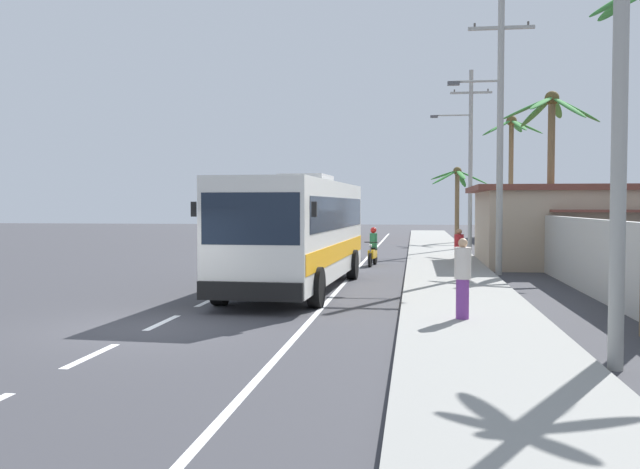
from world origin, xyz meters
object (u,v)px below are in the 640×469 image
object	(u,v)px
coach_bus_far_lane	(314,213)
palm_second	(511,153)
utility_pole_nearest	(620,91)
palm_fourth	(457,188)
utility_pole_mid	(499,129)
utility_pole_far	(469,155)
pedestrian_near_kerb	(463,277)
coach_bus_foreground	(298,229)
motorcycle_beside_bus	(373,250)
palm_nearest	(551,139)
pedestrian_midwalk	(459,248)

from	to	relation	value
coach_bus_far_lane	palm_second	world-z (taller)	palm_second
utility_pole_nearest	palm_fourth	world-z (taller)	utility_pole_nearest
utility_pole_mid	utility_pole_far	size ratio (longest dim) A/B	0.98
pedestrian_near_kerb	utility_pole_far	xyz separation A→B (m)	(2.10, 26.27, 4.49)
coach_bus_foreground	coach_bus_far_lane	bearing A→B (deg)	97.26
coach_bus_far_lane	palm_second	size ratio (longest dim) A/B	1.69
palm_fourth	motorcycle_beside_bus	bearing A→B (deg)	-104.71
coach_bus_far_lane	palm_nearest	xyz separation A→B (m)	(12.85, -24.34, 3.21)
utility_pole_mid	utility_pole_nearest	bearing A→B (deg)	-89.63
coach_bus_foreground	utility_pole_far	bearing A→B (deg)	71.76
utility_pole_mid	palm_nearest	size ratio (longest dim) A/B	1.45
utility_pole_far	utility_pole_mid	bearing A→B (deg)	-90.33
palm_nearest	palm_second	size ratio (longest dim) A/B	0.95
motorcycle_beside_bus	utility_pole_mid	bearing A→B (deg)	-35.85
coach_bus_foreground	palm_fourth	distance (m)	26.85
coach_bus_foreground	palm_nearest	world-z (taller)	palm_nearest
pedestrian_near_kerb	palm_nearest	xyz separation A→B (m)	(4.24, 13.14, 4.13)
pedestrian_midwalk	palm_second	xyz separation A→B (m)	(3.46, 11.62, 4.47)
coach_bus_far_lane	utility_pole_far	bearing A→B (deg)	-46.32
coach_bus_foreground	palm_second	distance (m)	19.98
pedestrian_near_kerb	utility_pole_nearest	bearing A→B (deg)	14.55
pedestrian_midwalk	palm_nearest	size ratio (longest dim) A/B	0.22
pedestrian_near_kerb	coach_bus_far_lane	bearing A→B (deg)	178.89
pedestrian_near_kerb	pedestrian_midwalk	world-z (taller)	pedestrian_near_kerb
palm_nearest	palm_fourth	world-z (taller)	palm_nearest
palm_second	palm_fourth	world-z (taller)	palm_second
pedestrian_near_kerb	palm_fourth	world-z (taller)	palm_fourth
coach_bus_far_lane	pedestrian_near_kerb	bearing A→B (deg)	-77.07
motorcycle_beside_bus	palm_nearest	distance (m)	8.50
utility_pole_nearest	utility_pole_mid	xyz separation A→B (m)	(-0.10, 15.07, 1.04)
coach_bus_far_lane	palm_fourth	world-z (taller)	palm_fourth
coach_bus_far_lane	palm_nearest	size ratio (longest dim) A/B	1.78
motorcycle_beside_bus	utility_pole_mid	distance (m)	7.60
coach_bus_far_lane	pedestrian_near_kerb	distance (m)	38.47
pedestrian_midwalk	palm_fourth	world-z (taller)	palm_fourth
coach_bus_far_lane	pedestrian_midwalk	size ratio (longest dim) A/B	8.07
pedestrian_near_kerb	utility_pole_mid	distance (m)	12.18
palm_second	palm_nearest	bearing A→B (deg)	-89.37
palm_second	coach_bus_foreground	bearing A→B (deg)	-116.31
utility_pole_mid	palm_second	world-z (taller)	utility_pole_mid
coach_bus_foreground	utility_pole_far	world-z (taller)	utility_pole_far
coach_bus_foreground	palm_nearest	bearing A→B (deg)	39.13
coach_bus_far_lane	motorcycle_beside_bus	size ratio (longest dim) A/B	6.40
palm_nearest	pedestrian_near_kerb	bearing A→B (deg)	-107.87
palm_second	motorcycle_beside_bus	bearing A→B (deg)	-127.85
pedestrian_midwalk	utility_pole_mid	distance (m)	4.73
coach_bus_foreground	palm_nearest	distance (m)	11.86
pedestrian_near_kerb	palm_second	bearing A→B (deg)	156.04
motorcycle_beside_bus	palm_nearest	xyz separation A→B (m)	(7.04, -1.53, 4.51)
palm_fourth	palm_nearest	bearing A→B (deg)	-82.47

